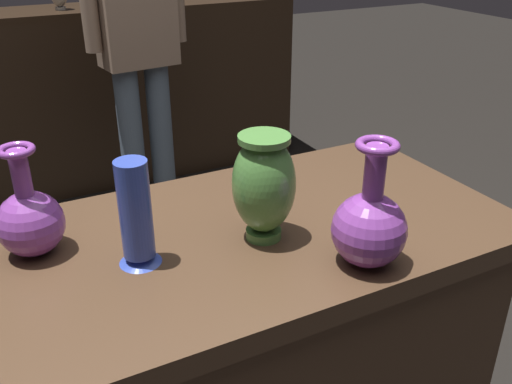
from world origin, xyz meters
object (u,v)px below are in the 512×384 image
Objects in this scene: vase_right_accent at (30,219)px; visitor_center_back at (136,27)px; vase_left_accent at (136,217)px; vase_centerpiece at (264,184)px; vase_tall_behind at (369,225)px.

visitor_center_back reaches higher than vase_right_accent.
vase_right_accent reaches higher than vase_left_accent.
vase_centerpiece is 1.00× the size of vase_right_accent.
vase_tall_behind is 1.11× the size of vase_right_accent.
vase_left_accent is at bearing 152.59° from vase_tall_behind.
visitor_center_back reaches higher than vase_left_accent.
visitor_center_back is (0.18, 1.52, 0.07)m from vase_centerpiece.
vase_tall_behind is 0.16× the size of visitor_center_back.
vase_right_accent is at bearing 160.03° from vase_centerpiece.
vase_right_accent is (-0.59, 0.35, -0.01)m from vase_tall_behind.
visitor_center_back is (0.45, 1.49, 0.09)m from vase_left_accent.
vase_centerpiece is 1.53m from visitor_center_back.
vase_tall_behind is 1.18× the size of vase_left_accent.
vase_tall_behind is 0.46m from vase_left_accent.
vase_centerpiece is 0.23m from vase_tall_behind.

